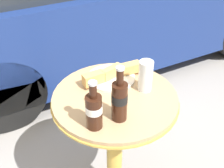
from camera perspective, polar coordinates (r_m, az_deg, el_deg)
bistro_table at (r=1.45m, az=0.55°, el=-8.82°), size 0.60×0.60×0.75m
cola_bottle_left at (r=1.13m, az=1.54°, el=-3.17°), size 0.07×0.07×0.25m
cola_bottle_right at (r=1.11m, az=-3.69°, el=-5.28°), size 0.07×0.07×0.22m
drinking_glass at (r=1.32m, az=6.80°, el=1.41°), size 0.07×0.07×0.15m
lunch_plate_near at (r=1.41m, az=-0.11°, el=1.81°), size 0.32×0.24×0.07m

